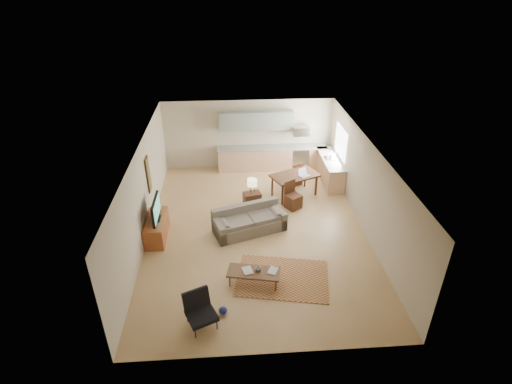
{
  "coord_description": "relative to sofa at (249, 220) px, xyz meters",
  "views": [
    {
      "loc": [
        -0.73,
        -10.02,
        7.02
      ],
      "look_at": [
        0.0,
        0.3,
        1.15
      ],
      "focal_mm": 28.0,
      "sensor_mm": 36.0,
      "label": 1
    }
  ],
  "objects": [
    {
      "name": "book_a",
      "position": [
        -0.29,
        -2.32,
        0.02
      ],
      "size": [
        0.37,
        0.41,
        0.03
      ],
      "primitive_type": "imported",
      "rotation": [
        0.0,
        0.0,
        0.22
      ],
      "color": "maroon",
      "rests_on": "coffee_table"
    },
    {
      "name": "armchair",
      "position": [
        -1.26,
        -3.6,
        0.02
      ],
      "size": [
        0.93,
        0.93,
        0.81
      ],
      "primitive_type": null,
      "rotation": [
        0.0,
        0.0,
        0.42
      ],
      "color": "black",
      "rests_on": "floor"
    },
    {
      "name": "console_table",
      "position": [
        0.15,
        1.2,
        -0.07
      ],
      "size": [
        0.62,
        0.48,
        0.64
      ],
      "primitive_type": null,
      "rotation": [
        0.0,
        0.0,
        0.23
      ],
      "color": "#371E11",
      "rests_on": "floor"
    },
    {
      "name": "room",
      "position": [
        0.22,
        0.06,
        0.96
      ],
      "size": [
        9.0,
        9.0,
        9.0
      ],
      "color": "tan",
      "rests_on": "ground"
    },
    {
      "name": "tv_credenza",
      "position": [
        -2.74,
        -0.13,
        -0.06
      ],
      "size": [
        0.54,
        1.4,
        0.65
      ],
      "primitive_type": null,
      "color": "brown",
      "rests_on": "floor"
    },
    {
      "name": "tv",
      "position": [
        -2.68,
        -0.13,
        0.58
      ],
      "size": [
        0.11,
        1.08,
        0.65
      ],
      "primitive_type": null,
      "color": "black",
      "rests_on": "tv_credenza"
    },
    {
      "name": "dining_chair_near",
      "position": [
        1.52,
        1.24,
        0.08
      ],
      "size": [
        0.63,
        0.64,
        0.94
      ],
      "primitive_type": null,
      "rotation": [
        0.0,
        0.0,
        0.57
      ],
      "color": "#371E11",
      "rests_on": "floor"
    },
    {
      "name": "soap_bottle",
      "position": [
        3.05,
        3.12,
        0.63
      ],
      "size": [
        0.1,
        0.1,
        0.19
      ],
      "primitive_type": "imported",
      "rotation": [
        0.0,
        0.0,
        -0.09
      ],
      "color": "beige",
      "rests_on": "kitchen_counter_right"
    },
    {
      "name": "kitchen_counter_right",
      "position": [
        3.15,
        3.06,
        0.07
      ],
      "size": [
        0.64,
        2.26,
        0.92
      ],
      "primitive_type": null,
      "color": "tan",
      "rests_on": "ground"
    },
    {
      "name": "kitchen_counter_back",
      "position": [
        1.12,
        4.24,
        0.07
      ],
      "size": [
        4.26,
        0.64,
        0.92
      ],
      "primitive_type": null,
      "color": "tan",
      "rests_on": "ground"
    },
    {
      "name": "kitchen_microwave",
      "position": [
        2.22,
        4.26,
        1.16
      ],
      "size": [
        0.62,
        0.4,
        0.35
      ],
      "primitive_type": "cube",
      "color": "#A5A8AD",
      "rests_on": "room"
    },
    {
      "name": "sofa",
      "position": [
        0.0,
        0.0,
        0.0
      ],
      "size": [
        2.42,
        1.63,
        0.77
      ],
      "primitive_type": null,
      "rotation": [
        0.0,
        0.0,
        0.33
      ],
      "color": "#6B6155",
      "rests_on": "floor"
    },
    {
      "name": "laptop",
      "position": [
        1.99,
        1.96,
        0.54
      ],
      "size": [
        0.42,
        0.4,
        0.25
      ],
      "primitive_type": null,
      "rotation": [
        0.0,
        0.0,
        0.57
      ],
      "color": "#A5A8AD",
      "rests_on": "dining_table"
    },
    {
      "name": "kitchen_range",
      "position": [
        2.22,
        4.24,
        0.06
      ],
      "size": [
        0.62,
        0.62,
        0.9
      ],
      "primitive_type": "cube",
      "color": "#A5A8AD",
      "rests_on": "ground"
    },
    {
      "name": "coffee_table",
      "position": [
        -0.02,
        -2.32,
        -0.19
      ],
      "size": [
        1.4,
        0.78,
        0.4
      ],
      "primitive_type": null,
      "rotation": [
        0.0,
        0.0,
        -0.2
      ],
      "color": "#51331F",
      "rests_on": "floor"
    },
    {
      "name": "window_right",
      "position": [
        3.45,
        3.06,
        1.16
      ],
      "size": [
        0.02,
        1.4,
        1.05
      ],
      "primitive_type": "cube",
      "color": "white",
      "rests_on": "room"
    },
    {
      "name": "wall_art_left",
      "position": [
        -2.99,
        0.96,
        1.16
      ],
      "size": [
        0.06,
        0.42,
        1.1
      ],
      "primitive_type": null,
      "color": "olive",
      "rests_on": "room"
    },
    {
      "name": "dining_table",
      "position": [
        1.67,
        2.07,
        0.01
      ],
      "size": [
        1.82,
        1.48,
        0.8
      ],
      "primitive_type": null,
      "rotation": [
        0.0,
        0.0,
        0.42
      ],
      "color": "#371E11",
      "rests_on": "floor"
    },
    {
      "name": "book_b",
      "position": [
        0.36,
        -2.29,
        0.02
      ],
      "size": [
        0.44,
        0.46,
        0.02
      ],
      "primitive_type": "imported",
      "rotation": [
        0.0,
        0.0,
        -0.44
      ],
      "color": "navy",
      "rests_on": "coffee_table"
    },
    {
      "name": "upper_cabinets",
      "position": [
        0.52,
        4.39,
        1.56
      ],
      "size": [
        2.8,
        0.34,
        0.7
      ],
      "primitive_type": "cube",
      "color": "gray",
      "rests_on": "room"
    },
    {
      "name": "dining_chair_far",
      "position": [
        1.83,
        2.89,
        0.07
      ],
      "size": [
        0.58,
        0.59,
        0.91
      ],
      "primitive_type": null,
      "rotation": [
        0.0,
        0.0,
        3.53
      ],
      "color": "#371E11",
      "rests_on": "floor"
    },
    {
      "name": "rug",
      "position": [
        0.73,
        -2.17,
        -0.38
      ],
      "size": [
        2.6,
        2.03,
        0.02
      ],
      "primitive_type": "cube",
      "rotation": [
        0.0,
        0.0,
        -0.19
      ],
      "color": "brown",
      "rests_on": "floor"
    },
    {
      "name": "triptych",
      "position": [
        0.12,
        4.53,
        1.36
      ],
      "size": [
        1.7,
        0.04,
        0.5
      ],
      "primitive_type": null,
      "color": "beige",
      "rests_on": "room"
    },
    {
      "name": "vase",
      "position": [
        0.09,
        -2.29,
        0.09
      ],
      "size": [
        0.24,
        0.24,
        0.17
      ],
      "primitive_type": "imported",
      "rotation": [
        0.0,
        0.0,
        0.23
      ],
      "color": "black",
      "rests_on": "coffee_table"
    },
    {
      "name": "table_lamp",
      "position": [
        0.15,
        1.2,
        0.51
      ],
      "size": [
        0.39,
        0.39,
        0.51
      ],
      "primitive_type": null,
      "rotation": [
        0.0,
        0.0,
        0.32
      ],
      "color": "beige",
      "rests_on": "console_table"
    }
  ]
}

